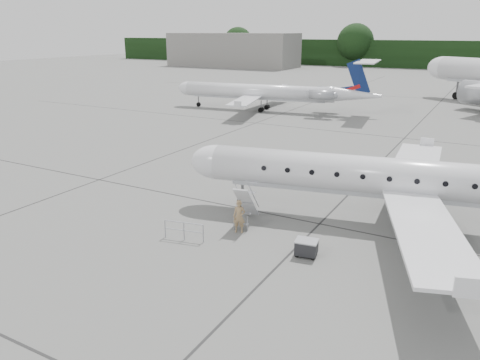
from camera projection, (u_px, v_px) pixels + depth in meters
The scene contains 8 objects.
ground at pixel (363, 271), 21.78m from camera, with size 320.00×320.00×0.00m, color slate.
terminal_building at pixel (232, 50), 144.19m from camera, with size 40.00×14.00×10.00m, color slate.
main_regional_jet at pixel (421, 161), 25.54m from camera, with size 30.41×21.90×7.80m, color silver, non-canonical shape.
airstair at pixel (246, 203), 26.86m from camera, with size 0.85×2.46×2.44m, color silver, non-canonical shape.
passenger at pixel (239, 217), 25.70m from camera, with size 0.68×0.44×1.86m, color #92754F.
safety_railing at pixel (184, 231), 24.87m from camera, with size 2.20×0.08×1.00m, color #96989E, non-canonical shape.
baggage_cart at pixel (306, 248), 23.10m from camera, with size 1.05×0.85×0.91m, color #232325, non-canonical shape.
bg_regional_left at pixel (258, 84), 64.67m from camera, with size 27.40×19.73×7.19m, color silver, non-canonical shape.
Camera 1 is at (4.38, -19.80, 10.68)m, focal length 35.00 mm.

